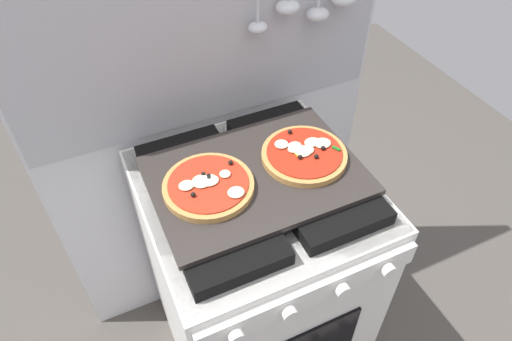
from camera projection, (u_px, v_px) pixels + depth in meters
The scene contains 6 objects.
ground_plane at pixel (256, 336), 1.82m from camera, with size 4.00×4.00×0.00m, color #4C4742.
kitchen_backsplash at pixel (214, 135), 1.49m from camera, with size 1.10×0.09×1.55m.
stove at pixel (256, 274), 1.51m from camera, with size 0.60×0.64×0.90m.
baking_tray at pixel (256, 175), 1.19m from camera, with size 0.54×0.38×0.02m, color #2D2826.
pizza_left at pixel (209, 186), 1.13m from camera, with size 0.23×0.23×0.03m.
pizza_right at pixel (304, 154), 1.22m from camera, with size 0.23×0.23×0.03m.
Camera 1 is at (-0.35, -0.76, 1.75)m, focal length 32.13 mm.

